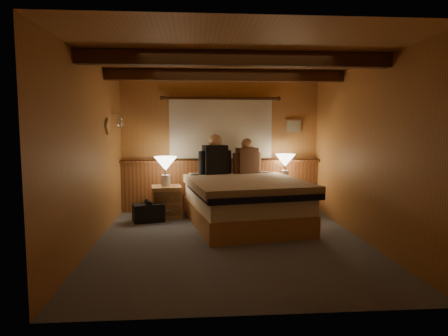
{
  "coord_description": "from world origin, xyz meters",
  "views": [
    {
      "loc": [
        -0.5,
        -5.21,
        1.55
      ],
      "look_at": [
        -0.07,
        0.4,
        0.96
      ],
      "focal_mm": 32.0,
      "sensor_mm": 36.0,
      "label": 1
    }
  ],
  "objects": [
    {
      "name": "floor",
      "position": [
        0.0,
        0.0,
        0.0
      ],
      "size": [
        4.2,
        4.2,
        0.0
      ],
      "primitive_type": "plane",
      "color": "#4B5159",
      "rests_on": "ground"
    },
    {
      "name": "ceiling",
      "position": [
        0.0,
        0.0,
        2.4
      ],
      "size": [
        4.2,
        4.2,
        0.0
      ],
      "primitive_type": "plane",
      "rotation": [
        3.14,
        0.0,
        0.0
      ],
      "color": "#B98545",
      "rests_on": "wall_back"
    },
    {
      "name": "wall_back",
      "position": [
        0.0,
        2.1,
        1.2
      ],
      "size": [
        3.6,
        0.0,
        3.6
      ],
      "primitive_type": "plane",
      "rotation": [
        1.57,
        0.0,
        0.0
      ],
      "color": "#B28140",
      "rests_on": "floor"
    },
    {
      "name": "wall_left",
      "position": [
        -1.8,
        0.0,
        1.2
      ],
      "size": [
        0.0,
        4.2,
        4.2
      ],
      "primitive_type": "plane",
      "rotation": [
        1.57,
        0.0,
        1.57
      ],
      "color": "#B28140",
      "rests_on": "floor"
    },
    {
      "name": "wall_right",
      "position": [
        1.8,
        0.0,
        1.2
      ],
      "size": [
        0.0,
        4.2,
        4.2
      ],
      "primitive_type": "plane",
      "rotation": [
        1.57,
        0.0,
        -1.57
      ],
      "color": "#B28140",
      "rests_on": "floor"
    },
    {
      "name": "wall_front",
      "position": [
        0.0,
        -2.1,
        1.2
      ],
      "size": [
        3.6,
        0.0,
        3.6
      ],
      "primitive_type": "plane",
      "rotation": [
        -1.57,
        0.0,
        0.0
      ],
      "color": "#B28140",
      "rests_on": "floor"
    },
    {
      "name": "wainscot",
      "position": [
        0.0,
        2.04,
        0.49
      ],
      "size": [
        3.6,
        0.23,
        0.94
      ],
      "color": "brown",
      "rests_on": "wall_back"
    },
    {
      "name": "curtain_window",
      "position": [
        0.0,
        2.03,
        1.52
      ],
      "size": [
        2.18,
        0.09,
        1.11
      ],
      "color": "#442511",
      "rests_on": "wall_back"
    },
    {
      "name": "ceiling_beams",
      "position": [
        0.0,
        0.15,
        2.31
      ],
      "size": [
        3.6,
        1.65,
        0.16
      ],
      "color": "#442511",
      "rests_on": "ceiling"
    },
    {
      "name": "coat_rail",
      "position": [
        -1.72,
        1.58,
        1.67
      ],
      "size": [
        0.05,
        0.55,
        0.24
      ],
      "color": "silver",
      "rests_on": "wall_left"
    },
    {
      "name": "framed_print",
      "position": [
        1.35,
        2.08,
        1.55
      ],
      "size": [
        0.3,
        0.04,
        0.25
      ],
      "color": "tan",
      "rests_on": "wall_back"
    },
    {
      "name": "bed",
      "position": [
        0.29,
        0.92,
        0.38
      ],
      "size": [
        1.97,
        2.38,
        0.73
      ],
      "rotation": [
        0.0,
        0.0,
        0.17
      ],
      "color": "tan",
      "rests_on": "floor"
    },
    {
      "name": "nightstand_left",
      "position": [
        -0.96,
        1.56,
        0.27
      ],
      "size": [
        0.54,
        0.5,
        0.54
      ],
      "rotation": [
        0.0,
        0.0,
        0.13
      ],
      "color": "tan",
      "rests_on": "floor"
    },
    {
      "name": "nightstand_right",
      "position": [
        1.12,
        1.73,
        0.3
      ],
      "size": [
        0.55,
        0.5,
        0.59
      ],
      "rotation": [
        0.0,
        0.0,
        -0.03
      ],
      "color": "tan",
      "rests_on": "floor"
    },
    {
      "name": "lamp_left",
      "position": [
        -0.97,
        1.54,
        0.89
      ],
      "size": [
        0.39,
        0.39,
        0.5
      ],
      "color": "white",
      "rests_on": "nightstand_left"
    },
    {
      "name": "lamp_right",
      "position": [
        1.12,
        1.73,
        0.92
      ],
      "size": [
        0.36,
        0.36,
        0.47
      ],
      "color": "white",
      "rests_on": "nightstand_right"
    },
    {
      "name": "person_left",
      "position": [
        -0.13,
        1.63,
        1.01
      ],
      "size": [
        0.57,
        0.34,
        0.72
      ],
      "rotation": [
        0.0,
        0.0,
        0.29
      ],
      "color": "black",
      "rests_on": "bed"
    },
    {
      "name": "person_right",
      "position": [
        0.44,
        1.73,
        0.98
      ],
      "size": [
        0.51,
        0.31,
        0.64
      ],
      "rotation": [
        0.0,
        0.0,
        0.3
      ],
      "color": "#4F301F",
      "rests_on": "bed"
    },
    {
      "name": "duffel_bag",
      "position": [
        -1.24,
        1.26,
        0.15
      ],
      "size": [
        0.55,
        0.42,
        0.35
      ],
      "rotation": [
        0.0,
        0.0,
        0.29
      ],
      "color": "black",
      "rests_on": "floor"
    }
  ]
}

